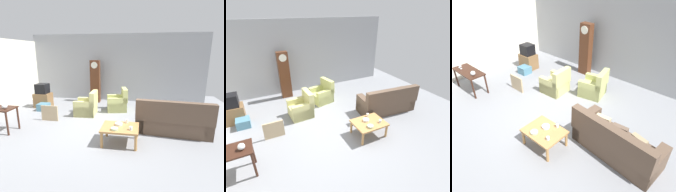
# 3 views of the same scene
# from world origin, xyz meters

# --- Properties ---
(ground_plane) EXTENTS (10.40, 10.40, 0.00)m
(ground_plane) POSITION_xyz_m (0.00, 0.00, 0.00)
(ground_plane) COLOR gray
(garage_door_wall) EXTENTS (8.40, 0.16, 3.20)m
(garage_door_wall) POSITION_xyz_m (0.00, 3.60, 1.60)
(garage_door_wall) COLOR #9EA0A5
(garage_door_wall) RESTS_ON ground_plane
(couch_floral) EXTENTS (2.17, 1.08, 1.04)m
(couch_floral) POSITION_xyz_m (2.22, 0.10, 0.36)
(couch_floral) COLOR brown
(couch_floral) RESTS_ON ground_plane
(armchair_olive_near) EXTENTS (0.83, 0.81, 0.92)m
(armchair_olive_near) POSITION_xyz_m (-0.75, 1.23, 0.31)
(armchair_olive_near) COLOR #CCC67A
(armchair_olive_near) RESTS_ON ground_plane
(armchair_olive_far) EXTENTS (0.94, 0.91, 0.92)m
(armchair_olive_far) POSITION_xyz_m (0.35, 1.94, 0.31)
(armchair_olive_far) COLOR #BCC071
(armchair_olive_far) RESTS_ON ground_plane
(coffee_table_wood) EXTENTS (0.96, 0.76, 0.46)m
(coffee_table_wood) POSITION_xyz_m (0.77, -0.77, 0.39)
(coffee_table_wood) COLOR #B27F47
(coffee_table_wood) RESTS_ON ground_plane
(grandfather_clock) EXTENTS (0.44, 0.30, 1.99)m
(grandfather_clock) POSITION_xyz_m (-0.90, 3.07, 1.00)
(grandfather_clock) COLOR #562D19
(grandfather_clock) RESTS_ON ground_plane
(tv_stand_cabinet) EXTENTS (0.68, 0.52, 0.62)m
(tv_stand_cabinet) POSITION_xyz_m (-2.94, 1.86, 0.31)
(tv_stand_cabinet) COLOR brown
(tv_stand_cabinet) RESTS_ON ground_plane
(tv_crt) EXTENTS (0.48, 0.44, 0.42)m
(tv_crt) POSITION_xyz_m (-2.94, 1.86, 0.83)
(tv_crt) COLOR black
(tv_crt) RESTS_ON tv_stand_cabinet
(framed_picture_leaning) EXTENTS (0.60, 0.05, 0.54)m
(framed_picture_leaning) POSITION_xyz_m (-1.86, 0.40, 0.27)
(framed_picture_leaning) COLOR tan
(framed_picture_leaning) RESTS_ON ground_plane
(storage_box_blue) EXTENTS (0.43, 0.41, 0.29)m
(storage_box_blue) POSITION_xyz_m (-2.69, 1.43, 0.15)
(storage_box_blue) COLOR teal
(storage_box_blue) RESTS_ON ground_plane
(glass_dome_cloche) EXTENTS (0.15, 0.15, 0.15)m
(glass_dome_cloche) POSITION_xyz_m (-2.64, -0.69, 0.82)
(glass_dome_cloche) COLOR silver
(glass_dome_cloche) RESTS_ON console_table_dark
(cup_white_porcelain) EXTENTS (0.07, 0.07, 0.09)m
(cup_white_porcelain) POSITION_xyz_m (0.92, -0.47, 0.51)
(cup_white_porcelain) COLOR white
(cup_white_porcelain) RESTS_ON coffee_table_wood
(cup_blue_rimmed) EXTENTS (0.08, 0.08, 0.09)m
(cup_blue_rimmed) POSITION_xyz_m (1.06, -0.93, 0.51)
(cup_blue_rimmed) COLOR silver
(cup_blue_rimmed) RESTS_ON coffee_table_wood
(bowl_white_stacked) EXTENTS (0.20, 0.20, 0.06)m
(bowl_white_stacked) POSITION_xyz_m (0.73, -0.67, 0.49)
(bowl_white_stacked) COLOR white
(bowl_white_stacked) RESTS_ON coffee_table_wood
(bowl_shallow_green) EXTENTS (0.19, 0.19, 0.05)m
(bowl_shallow_green) POSITION_xyz_m (0.66, -0.99, 0.49)
(bowl_shallow_green) COLOR #B2C69E
(bowl_shallow_green) RESTS_ON coffee_table_wood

